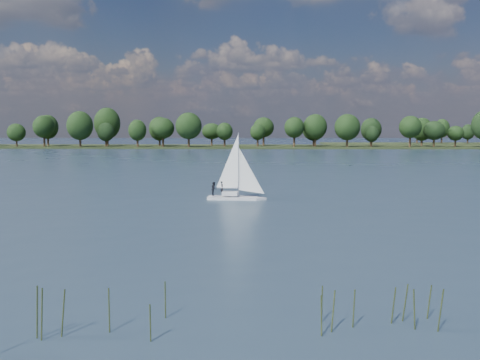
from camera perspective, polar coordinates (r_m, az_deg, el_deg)
name	(u,v)px	position (r m, az deg, el deg)	size (l,w,h in m)	color
ground	(203,163)	(130.95, -3.96, 1.80)	(700.00, 700.00, 0.00)	#233342
far_shore	(226,147)	(242.56, -1.49, 3.51)	(660.00, 40.00, 1.50)	black
sailboat	(233,180)	(63.41, -0.75, -0.02)	(6.46, 2.28, 8.35)	silver
treeline	(202,129)	(238.98, -4.06, 5.41)	(562.27, 74.07, 18.82)	black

